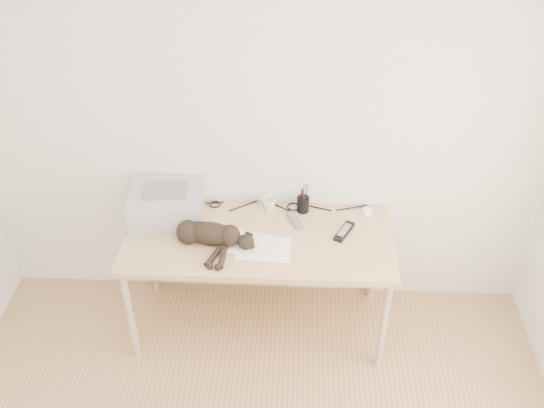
# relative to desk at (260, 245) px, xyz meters

# --- Properties ---
(wall_back) EXTENTS (3.50, 0.00, 3.50)m
(wall_back) POSITION_rel_desk_xyz_m (0.00, 0.27, 0.69)
(wall_back) COLOR white
(wall_back) RESTS_ON floor
(desk) EXTENTS (1.60, 0.70, 0.74)m
(desk) POSITION_rel_desk_xyz_m (0.00, 0.00, 0.00)
(desk) COLOR tan
(desk) RESTS_ON floor
(printer) EXTENTS (0.47, 0.41, 0.21)m
(printer) POSITION_rel_desk_xyz_m (-0.57, 0.08, 0.23)
(printer) COLOR #A5A5AA
(printer) RESTS_ON desk
(papers) EXTENTS (0.37, 0.29, 0.01)m
(papers) POSITION_rel_desk_xyz_m (0.02, -0.18, 0.14)
(papers) COLOR white
(papers) RESTS_ON desk
(cat) EXTENTS (0.62, 0.34, 0.14)m
(cat) POSITION_rel_desk_xyz_m (-0.30, -0.15, 0.20)
(cat) COLOR black
(cat) RESTS_ON desk
(mug) EXTENTS (0.13, 0.13, 0.09)m
(mug) POSITION_rel_desk_xyz_m (0.05, 0.19, 0.18)
(mug) COLOR white
(mug) RESTS_ON desk
(pen_cup) EXTENTS (0.08, 0.08, 0.19)m
(pen_cup) POSITION_rel_desk_xyz_m (0.26, 0.19, 0.19)
(pen_cup) COLOR black
(pen_cup) RESTS_ON desk
(remote_grey) EXTENTS (0.12, 0.18, 0.02)m
(remote_grey) POSITION_rel_desk_xyz_m (0.21, 0.08, 0.14)
(remote_grey) COLOR slate
(remote_grey) RESTS_ON desk
(remote_black) EXTENTS (0.14, 0.20, 0.02)m
(remote_black) POSITION_rel_desk_xyz_m (0.51, -0.02, 0.14)
(remote_black) COLOR black
(remote_black) RESTS_ON desk
(mouse) EXTENTS (0.07, 0.11, 0.04)m
(mouse) POSITION_rel_desk_xyz_m (0.66, 0.19, 0.15)
(mouse) COLOR white
(mouse) RESTS_ON desk
(cable_tangle) EXTENTS (1.36, 0.09, 0.01)m
(cable_tangle) POSITION_rel_desk_xyz_m (0.00, 0.22, 0.14)
(cable_tangle) COLOR black
(cable_tangle) RESTS_ON desk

